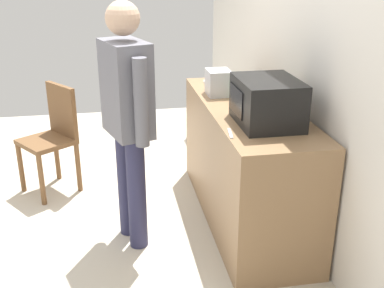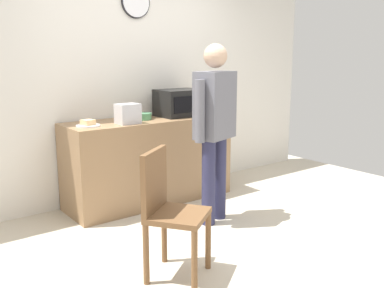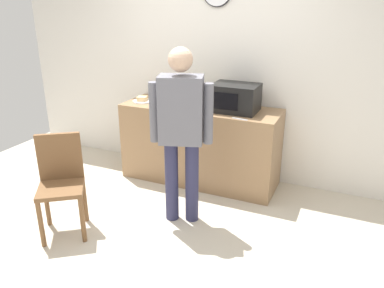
# 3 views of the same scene
# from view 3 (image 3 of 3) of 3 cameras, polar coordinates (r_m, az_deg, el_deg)

# --- Properties ---
(ground_plane) EXTENTS (6.00, 6.00, 0.00)m
(ground_plane) POSITION_cam_3_polar(r_m,az_deg,el_deg) (3.76, -6.09, -12.86)
(ground_plane) COLOR beige
(back_wall) EXTENTS (5.40, 0.13, 2.60)m
(back_wall) POSITION_cam_3_polar(r_m,az_deg,el_deg) (4.64, 3.27, 11.24)
(back_wall) COLOR silver
(back_wall) RESTS_ON ground_plane
(kitchen_counter) EXTENTS (1.84, 0.62, 0.92)m
(kitchen_counter) POSITION_cam_3_polar(r_m,az_deg,el_deg) (4.53, 1.21, -0.05)
(kitchen_counter) COLOR #93704C
(kitchen_counter) RESTS_ON ground_plane
(microwave) EXTENTS (0.50, 0.39, 0.30)m
(microwave) POSITION_cam_3_polar(r_m,az_deg,el_deg) (4.21, 6.50, 6.92)
(microwave) COLOR black
(microwave) RESTS_ON kitchen_counter
(sandwich_plate) EXTENTS (0.23, 0.23, 0.07)m
(sandwich_plate) POSITION_cam_3_polar(r_m,az_deg,el_deg) (4.64, -7.48, 6.56)
(sandwich_plate) COLOR white
(sandwich_plate) RESTS_ON kitchen_counter
(salad_bowl) EXTENTS (0.20, 0.20, 0.07)m
(salad_bowl) POSITION_cam_3_polar(r_m,az_deg,el_deg) (4.41, 0.36, 6.17)
(salad_bowl) COLOR #4C8E60
(salad_bowl) RESTS_ON kitchen_counter
(toaster) EXTENTS (0.22, 0.18, 0.20)m
(toaster) POSITION_cam_3_polar(r_m,az_deg,el_deg) (4.36, -3.57, 6.85)
(toaster) COLOR silver
(toaster) RESTS_ON kitchen_counter
(fork_utensil) EXTENTS (0.17, 0.04, 0.01)m
(fork_utensil) POSITION_cam_3_polar(r_m,az_deg,el_deg) (3.95, 7.20, 3.74)
(fork_utensil) COLOR silver
(fork_utensil) RESTS_ON kitchen_counter
(spoon_utensil) EXTENTS (0.14, 0.13, 0.01)m
(spoon_utensil) POSITION_cam_3_polar(r_m,az_deg,el_deg) (4.53, 5.22, 6.09)
(spoon_utensil) COLOR silver
(spoon_utensil) RESTS_ON kitchen_counter
(person_standing) EXTENTS (0.57, 0.35, 1.71)m
(person_standing) POSITION_cam_3_polar(r_m,az_deg,el_deg) (3.51, -1.64, 2.84)
(person_standing) COLOR #2A2B4C
(person_standing) RESTS_ON ground_plane
(wooden_chair) EXTENTS (0.56, 0.56, 0.94)m
(wooden_chair) POSITION_cam_3_polar(r_m,az_deg,el_deg) (3.73, -19.08, -5.08)
(wooden_chair) COLOR brown
(wooden_chair) RESTS_ON ground_plane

